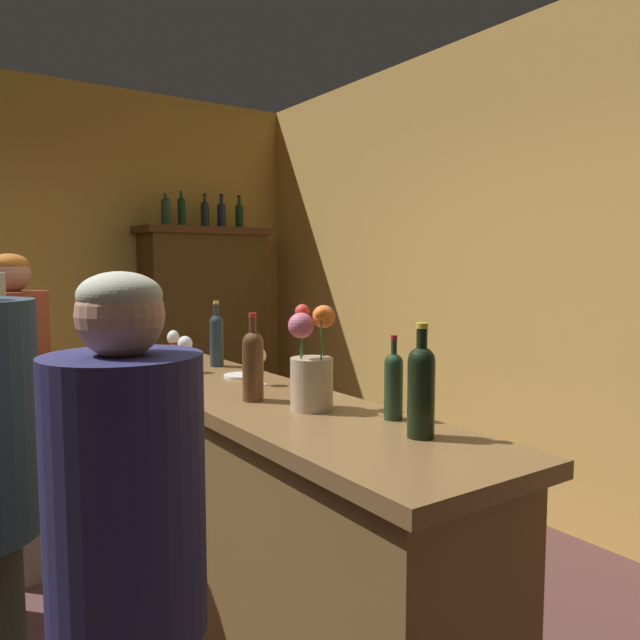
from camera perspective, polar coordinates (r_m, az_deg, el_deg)
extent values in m
cube|color=#DEAD53|center=(3.79, 21.06, 4.18)|extent=(0.12, 6.19, 2.96)
cube|color=brown|center=(2.64, -6.78, -17.96)|extent=(0.49, 2.42, 0.97)
cube|color=brown|center=(2.48, -6.90, -7.04)|extent=(0.56, 2.52, 0.05)
cube|color=#4A3216|center=(5.41, -10.60, -1.34)|extent=(1.02, 0.40, 1.84)
cube|color=#4D2B16|center=(5.38, -10.76, 8.09)|extent=(1.10, 0.46, 0.06)
cylinder|color=#4C2F18|center=(2.27, -6.22, -4.77)|extent=(0.08, 0.08, 0.22)
sphere|color=#4C2F18|center=(2.25, -6.25, -2.08)|extent=(0.08, 0.08, 0.08)
cylinder|color=#4C2F18|center=(2.25, -6.26, -0.92)|extent=(0.03, 0.03, 0.09)
cylinder|color=red|center=(2.24, -6.27, 0.44)|extent=(0.03, 0.03, 0.02)
cylinder|color=black|center=(1.81, 9.33, -7.23)|extent=(0.08, 0.08, 0.22)
sphere|color=black|center=(1.79, 9.39, -3.72)|extent=(0.08, 0.08, 0.08)
cylinder|color=black|center=(1.78, 9.41, -2.25)|extent=(0.03, 0.03, 0.09)
cylinder|color=gold|center=(1.77, 9.43, -0.52)|extent=(0.03, 0.03, 0.02)
cylinder|color=#1E3621|center=(2.00, 6.82, -6.56)|extent=(0.06, 0.06, 0.18)
sphere|color=#1E3621|center=(1.99, 6.84, -3.96)|extent=(0.06, 0.06, 0.06)
cylinder|color=#1E3621|center=(1.98, 6.86, -2.91)|extent=(0.02, 0.02, 0.07)
cylinder|color=#A91923|center=(1.98, 6.87, -1.63)|extent=(0.02, 0.02, 0.02)
cylinder|color=#1F3034|center=(3.06, -9.55, -2.21)|extent=(0.07, 0.07, 0.22)
sphere|color=#1F3034|center=(3.05, -9.58, -0.17)|extent=(0.07, 0.07, 0.07)
cylinder|color=#1F3034|center=(3.04, -9.59, 0.64)|extent=(0.03, 0.03, 0.09)
cylinder|color=gold|center=(3.04, -9.60, 1.60)|extent=(0.03, 0.03, 0.02)
cylinder|color=white|center=(3.34, -16.45, -3.61)|extent=(0.07, 0.07, 0.00)
cylinder|color=white|center=(3.33, -16.47, -2.87)|extent=(0.01, 0.01, 0.08)
ellipsoid|color=white|center=(3.32, -16.50, -1.51)|extent=(0.06, 0.06, 0.08)
ellipsoid|color=maroon|center=(3.32, -16.49, -1.88)|extent=(0.05, 0.05, 0.03)
cylinder|color=white|center=(3.21, -13.38, -3.89)|extent=(0.07, 0.07, 0.00)
cylinder|color=white|center=(3.20, -13.40, -3.06)|extent=(0.01, 0.01, 0.09)
ellipsoid|color=white|center=(3.19, -13.43, -1.60)|extent=(0.06, 0.06, 0.08)
ellipsoid|color=maroon|center=(3.19, -13.42, -1.98)|extent=(0.05, 0.05, 0.03)
cylinder|color=white|center=(2.58, -5.66, -5.96)|extent=(0.06, 0.06, 0.00)
cylinder|color=white|center=(2.57, -5.67, -4.99)|extent=(0.01, 0.01, 0.08)
ellipsoid|color=white|center=(2.56, -5.68, -3.31)|extent=(0.06, 0.06, 0.07)
ellipsoid|color=maroon|center=(2.56, -5.68, -3.73)|extent=(0.05, 0.05, 0.03)
cylinder|color=white|center=(2.93, -12.33, -4.71)|extent=(0.06, 0.06, 0.00)
cylinder|color=white|center=(2.92, -12.35, -3.80)|extent=(0.01, 0.01, 0.09)
ellipsoid|color=white|center=(2.91, -12.38, -2.19)|extent=(0.07, 0.07, 0.08)
cylinder|color=tan|center=(2.12, -0.78, -5.92)|extent=(0.15, 0.15, 0.18)
cylinder|color=#38602D|center=(2.13, 0.34, -2.52)|extent=(0.01, 0.01, 0.21)
sphere|color=orange|center=(2.12, 0.34, 0.31)|extent=(0.08, 0.08, 0.08)
cylinder|color=#38602D|center=(2.13, -1.65, -2.27)|extent=(0.01, 0.01, 0.23)
sphere|color=red|center=(2.12, -1.66, 0.79)|extent=(0.05, 0.05, 0.05)
cylinder|color=#38602D|center=(2.09, -1.78, -3.04)|extent=(0.01, 0.01, 0.19)
sphere|color=#B95877|center=(2.08, -1.78, -0.52)|extent=(0.09, 0.09, 0.09)
cylinder|color=#38602D|center=(2.05, 0.12, -2.59)|extent=(0.01, 0.01, 0.23)
sphere|color=orange|center=(2.04, 0.12, 0.56)|extent=(0.04, 0.04, 0.04)
cylinder|color=white|center=(2.77, -7.35, -5.13)|extent=(0.15, 0.15, 0.01)
cylinder|color=#2C482F|center=(5.27, -14.07, 9.48)|extent=(0.08, 0.08, 0.19)
sphere|color=#2C482F|center=(5.28, -14.09, 10.53)|extent=(0.08, 0.08, 0.08)
cylinder|color=#2C482F|center=(5.28, -14.10, 10.92)|extent=(0.03, 0.03, 0.07)
cylinder|color=gold|center=(5.29, -14.11, 11.40)|extent=(0.03, 0.03, 0.02)
cylinder|color=#14361D|center=(5.32, -12.69, 9.55)|extent=(0.06, 0.06, 0.21)
sphere|color=#14361D|center=(5.33, -12.71, 10.68)|extent=(0.06, 0.06, 0.06)
cylinder|color=#14361D|center=(5.33, -12.72, 11.14)|extent=(0.02, 0.02, 0.09)
cylinder|color=gold|center=(5.34, -12.73, 11.69)|extent=(0.02, 0.02, 0.02)
cylinder|color=#1C3035|center=(5.40, -10.59, 9.39)|extent=(0.07, 0.07, 0.19)
sphere|color=#1C3035|center=(5.41, -10.61, 10.37)|extent=(0.07, 0.07, 0.07)
cylinder|color=#1C3035|center=(5.41, -10.62, 10.82)|extent=(0.03, 0.03, 0.08)
cylinder|color=black|center=(5.42, -10.62, 11.35)|extent=(0.03, 0.03, 0.02)
cylinder|color=#19293C|center=(5.46, -9.10, 9.34)|extent=(0.07, 0.07, 0.18)
sphere|color=#19293C|center=(5.47, -9.11, 10.29)|extent=(0.07, 0.07, 0.07)
cylinder|color=#19293C|center=(5.48, -9.12, 10.78)|extent=(0.03, 0.03, 0.09)
cylinder|color=black|center=(5.48, -9.13, 11.36)|extent=(0.03, 0.03, 0.02)
cylinder|color=#17391A|center=(5.54, -7.48, 9.31)|extent=(0.07, 0.07, 0.18)
sphere|color=#17391A|center=(5.55, -7.49, 10.26)|extent=(0.07, 0.07, 0.07)
cylinder|color=#17391A|center=(5.55, -7.49, 10.73)|extent=(0.03, 0.03, 0.09)
cylinder|color=black|center=(5.56, -7.50, 11.28)|extent=(0.03, 0.03, 0.02)
cylinder|color=#242350|center=(1.34, -17.55, -15.17)|extent=(0.32, 0.32, 0.57)
sphere|color=tan|center=(1.27, -17.99, 0.41)|extent=(0.17, 0.17, 0.17)
ellipsoid|color=#B3B5A2|center=(1.26, -18.04, 2.17)|extent=(0.16, 0.16, 0.09)
cylinder|color=#9F9383|center=(3.41, -26.05, -14.70)|extent=(0.24, 0.24, 0.78)
cylinder|color=maroon|center=(3.25, -26.54, -3.01)|extent=(0.33, 0.33, 0.61)
sphere|color=#996750|center=(3.22, -26.81, 3.87)|extent=(0.19, 0.19, 0.19)
ellipsoid|color=#A3571C|center=(3.22, -26.84, 4.61)|extent=(0.18, 0.18, 0.10)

